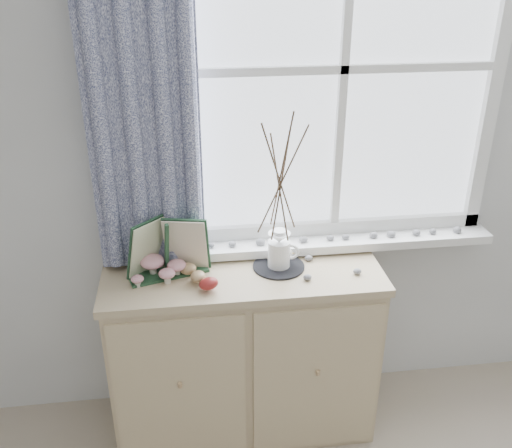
% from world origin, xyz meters
% --- Properties ---
extents(sideboard, '(1.20, 0.45, 0.85)m').
position_xyz_m(sideboard, '(-0.15, 1.75, 0.43)').
color(sideboard, tan).
rests_on(sideboard, ground).
extents(botanical_book, '(0.41, 0.23, 0.27)m').
position_xyz_m(botanical_book, '(-0.46, 1.75, 0.98)').
color(botanical_book, '#1F4229').
rests_on(botanical_book, sideboard).
extents(toadstool_cluster, '(0.23, 0.16, 0.09)m').
position_xyz_m(toadstool_cluster, '(-0.50, 1.75, 0.90)').
color(toadstool_cluster, beige).
rests_on(toadstool_cluster, sideboard).
extents(wooden_eggs, '(0.14, 0.18, 0.08)m').
position_xyz_m(wooden_eggs, '(-0.34, 1.69, 0.88)').
color(wooden_eggs, tan).
rests_on(wooden_eggs, sideboard).
extents(songbird_figurine, '(0.15, 0.08, 0.07)m').
position_xyz_m(songbird_figurine, '(0.01, 1.80, 0.89)').
color(songbird_figurine, beige).
rests_on(songbird_figurine, sideboard).
extents(crocheted_doily, '(0.22, 0.22, 0.01)m').
position_xyz_m(crocheted_doily, '(0.01, 1.78, 0.85)').
color(crocheted_doily, black).
rests_on(crocheted_doily, sideboard).
extents(twig_pitcher, '(0.32, 0.32, 0.73)m').
position_xyz_m(twig_pitcher, '(0.01, 1.78, 1.27)').
color(twig_pitcher, white).
rests_on(twig_pitcher, crocheted_doily).
extents(sideboard_pebbles, '(0.34, 0.23, 0.02)m').
position_xyz_m(sideboard_pebbles, '(0.16, 1.75, 0.86)').
color(sideboard_pebbles, gray).
rests_on(sideboard_pebbles, sideboard).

